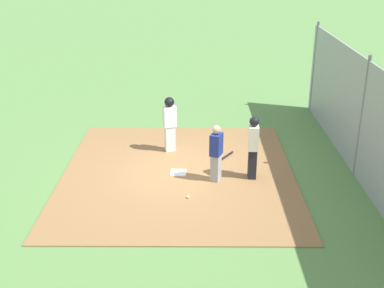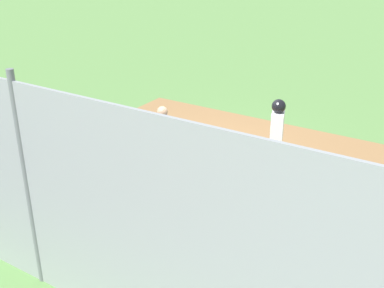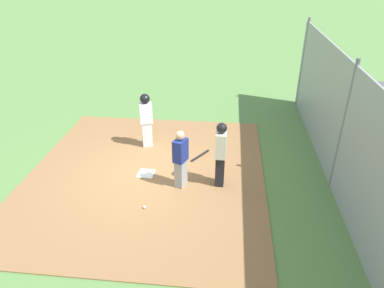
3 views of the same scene
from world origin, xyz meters
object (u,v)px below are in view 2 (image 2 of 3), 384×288
object	(u,v)px
runner	(277,132)
baseball	(147,150)
home_plate	(205,160)
umpire	(141,153)
catcher	(163,140)
baseball_bat	(216,198)

from	to	relation	value
runner	baseball	distance (m)	3.28
home_plate	runner	xyz separation A→B (m)	(1.61, 0.30, 0.98)
home_plate	umpire	bearing A→B (deg)	-97.57
catcher	baseball	xyz separation A→B (m)	(-1.04, 0.73, -0.77)
catcher	home_plate	bearing A→B (deg)	-1.11
umpire	baseball	world-z (taller)	umpire
baseball_bat	baseball	xyz separation A→B (m)	(-2.57, 1.10, 0.01)
catcher	runner	xyz separation A→B (m)	(2.05, 1.33, 0.18)
catcher	runner	size ratio (longest dim) A/B	0.92
catcher	baseball	size ratio (longest dim) A/B	21.15
baseball	home_plate	bearing A→B (deg)	11.29
home_plate	umpire	world-z (taller)	umpire
baseball_bat	catcher	bearing A→B (deg)	-160.30
umpire	baseball	size ratio (longest dim) A/B	23.64
catcher	baseball	bearing A→B (deg)	76.60
home_plate	baseball	size ratio (longest dim) A/B	5.95
runner	baseball	xyz separation A→B (m)	(-3.08, -0.59, -0.95)
umpire	runner	bearing A→B (deg)	-36.61
catcher	baseball_bat	xyz separation A→B (m)	(1.53, -0.37, -0.78)
catcher	umpire	size ratio (longest dim) A/B	0.89
runner	baseball	world-z (taller)	runner
home_plate	catcher	distance (m)	1.37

